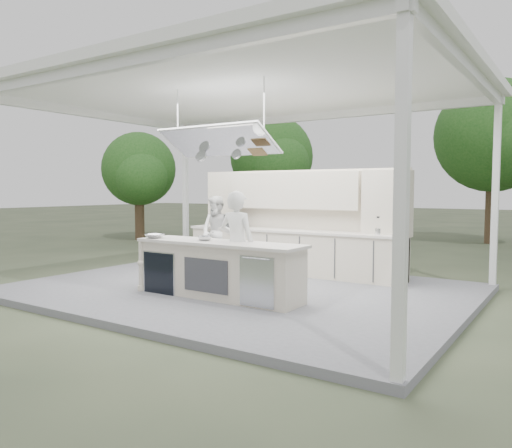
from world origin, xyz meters
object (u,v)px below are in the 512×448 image
Objects in this scene: back_counter at (290,251)px; sous_chef at (217,232)px; head_chef at (237,244)px; demo_island at (218,269)px.

sous_chef is at bearing -167.96° from back_counter.
sous_chef is (-1.73, -0.37, 0.36)m from back_counter.
back_counter is 3.02× the size of sous_chef.
sous_chef reaches higher than back_counter.
back_counter is at bearing -82.73° from head_chef.
sous_chef reaches higher than demo_island.
demo_island is 0.61× the size of back_counter.
back_counter is at bearing 12.61° from sous_chef.
demo_island is at bearing 37.39° from head_chef.
back_counter is 2.82× the size of head_chef.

